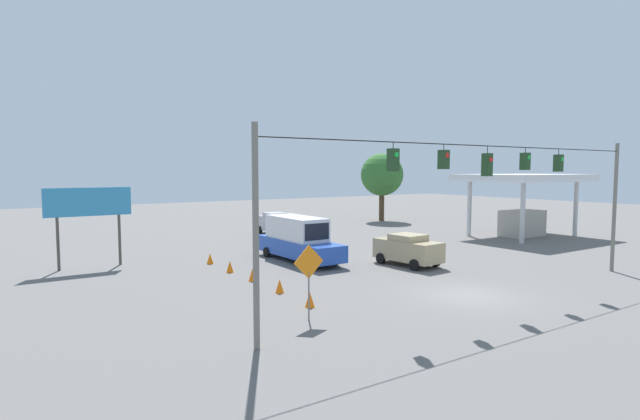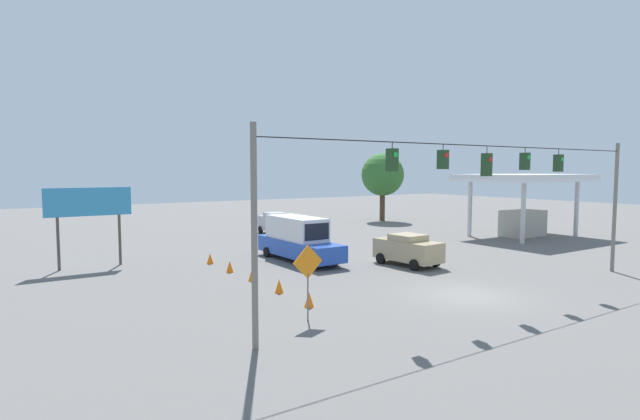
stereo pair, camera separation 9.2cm
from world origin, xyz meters
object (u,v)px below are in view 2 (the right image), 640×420
traffic_cone_second (279,286)px  gas_station (524,191)px  traffic_cone_nearest (309,299)px  box_truck_blue_withflow_mid (298,239)px  overhead_signal_span (486,191)px  traffic_cone_fourth (230,267)px  traffic_cone_third (252,275)px  tree_horizon_left (383,175)px  traffic_cone_fifth (210,259)px  work_zone_sign (308,268)px  sedan_tan_crossing_near (408,249)px  roadside_billboard (89,208)px  sedan_silver_oncoming_deep (275,223)px

traffic_cone_second → gas_station: bearing=-167.7°
traffic_cone_second → traffic_cone_nearest: bearing=87.6°
traffic_cone_nearest → box_truck_blue_withflow_mid: bearing=-118.5°
overhead_signal_span → traffic_cone_fourth: bearing=-58.8°
box_truck_blue_withflow_mid → traffic_cone_third: (4.91, 3.64, -1.03)m
gas_station → tree_horizon_left: size_ratio=1.43×
overhead_signal_span → traffic_cone_second: (6.87, -5.89, -4.40)m
box_truck_blue_withflow_mid → traffic_cone_second: (4.95, 6.56, -1.03)m
traffic_cone_fifth → tree_horizon_left: size_ratio=0.09×
traffic_cone_fifth → work_zone_sign: (1.05, 12.75, 1.67)m
traffic_cone_fourth → work_zone_sign: size_ratio=0.23×
sedan_tan_crossing_near → traffic_cone_fifth: sedan_tan_crossing_near is taller
traffic_cone_fifth → roadside_billboard: bearing=-24.0°
traffic_cone_fifth → gas_station: (-26.73, 2.69, 3.51)m
box_truck_blue_withflow_mid → traffic_cone_third: bearing=36.6°
sedan_silver_oncoming_deep → tree_horizon_left: bearing=-166.2°
sedan_tan_crossing_near → roadside_billboard: size_ratio=0.90×
traffic_cone_second → traffic_cone_third: bearing=-90.9°
box_truck_blue_withflow_mid → traffic_cone_fourth: size_ratio=11.26×
traffic_cone_second → traffic_cone_fourth: (0.05, -5.54, 0.00)m
roadside_billboard → work_zone_sign: (-5.11, 15.49, -1.48)m
traffic_cone_third → traffic_cone_second: bearing=89.1°
work_zone_sign → roadside_billboard: bearing=-71.7°
box_truck_blue_withflow_mid → work_zone_sign: size_ratio=2.54×
box_truck_blue_withflow_mid → roadside_billboard: bearing=-22.9°
overhead_signal_span → traffic_cone_nearest: 8.83m
gas_station → sedan_tan_crossing_near: bearing=13.6°
traffic_cone_fourth → tree_horizon_left: (-25.36, -16.88, 4.76)m
overhead_signal_span → gas_station: size_ratio=2.07×
traffic_cone_third → traffic_cone_fifth: size_ratio=1.00×
sedan_silver_oncoming_deep → roadside_billboard: bearing=24.7°
tree_horizon_left → sedan_silver_oncoming_deep: bearing=13.8°
overhead_signal_span → work_zone_sign: size_ratio=7.77×
box_truck_blue_withflow_mid → traffic_cone_second: box_truck_blue_withflow_mid is taller
box_truck_blue_withflow_mid → traffic_cone_nearest: bearing=61.5°
traffic_cone_nearest → roadside_billboard: 15.61m
overhead_signal_span → traffic_cone_fifth: size_ratio=34.50×
sedan_silver_oncoming_deep → work_zone_sign: 25.33m
traffic_cone_nearest → overhead_signal_span: bearing=155.8°
overhead_signal_span → box_truck_blue_withflow_mid: size_ratio=3.06×
traffic_cone_fourth → traffic_cone_nearest: bearing=89.6°
sedan_tan_crossing_near → traffic_cone_fourth: bearing=-21.8°
traffic_cone_fifth → traffic_cone_second: bearing=90.2°
traffic_cone_fifth → work_zone_sign: 12.90m
tree_horizon_left → traffic_cone_third: bearing=37.7°
traffic_cone_third → roadside_billboard: 10.89m
box_truck_blue_withflow_mid → sedan_silver_oncoming_deep: bearing=-111.9°
traffic_cone_second → roadside_billboard: (6.19, -11.27, 3.15)m
traffic_cone_third → work_zone_sign: work_zone_sign is taller
overhead_signal_span → roadside_billboard: size_ratio=4.75×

